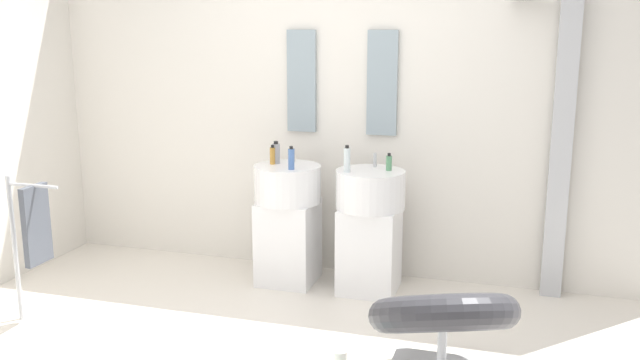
% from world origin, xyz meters
% --- Properties ---
extents(rear_partition, '(4.80, 0.10, 2.60)m').
position_xyz_m(rear_partition, '(0.00, 1.65, 1.30)').
color(rear_partition, silver).
rests_on(rear_partition, ground_plane).
extents(pedestal_sink_left, '(0.48, 0.48, 0.98)m').
position_xyz_m(pedestal_sink_left, '(-0.31, 1.25, 0.48)').
color(pedestal_sink_left, white).
rests_on(pedestal_sink_left, ground_plane).
extents(pedestal_sink_right, '(0.48, 0.48, 0.98)m').
position_xyz_m(pedestal_sink_right, '(0.31, 1.25, 0.48)').
color(pedestal_sink_right, white).
rests_on(pedestal_sink_right, ground_plane).
extents(vanity_mirror_left, '(0.22, 0.03, 0.75)m').
position_xyz_m(vanity_mirror_left, '(-0.31, 1.58, 1.45)').
color(vanity_mirror_left, '#8C9EA8').
extents(vanity_mirror_right, '(0.22, 0.03, 0.75)m').
position_xyz_m(vanity_mirror_right, '(0.31, 1.58, 1.45)').
color(vanity_mirror_right, '#8C9EA8').
extents(shower_column, '(0.49, 0.24, 2.05)m').
position_xyz_m(shower_column, '(1.54, 1.53, 1.08)').
color(shower_column, '#B7BABF').
rests_on(shower_column, ground_plane).
extents(lounge_chair, '(1.01, 1.01, 0.65)m').
position_xyz_m(lounge_chair, '(0.97, 0.05, 0.35)').
color(lounge_chair, '#B7BABF').
rests_on(lounge_chair, ground_plane).
extents(towel_rack, '(0.37, 0.22, 0.95)m').
position_xyz_m(towel_rack, '(-1.58, 0.10, 0.63)').
color(towel_rack, '#B7BABF').
rests_on(towel_rack, ground_plane).
extents(coffee_mug, '(0.08, 0.08, 0.10)m').
position_xyz_m(coffee_mug, '(0.42, 0.05, 0.06)').
color(coffee_mug, white).
rests_on(coffee_mug, area_rug).
extents(soap_bottle_amber, '(0.04, 0.04, 0.14)m').
position_xyz_m(soap_bottle_amber, '(-0.43, 1.26, 0.94)').
color(soap_bottle_amber, '#C68C38').
rests_on(soap_bottle_amber, pedestal_sink_left).
extents(soap_bottle_green, '(0.04, 0.04, 0.12)m').
position_xyz_m(soap_bottle_green, '(0.42, 1.29, 0.93)').
color(soap_bottle_green, '#59996B').
rests_on(soap_bottle_green, pedestal_sink_right).
extents(soap_bottle_grey, '(0.06, 0.06, 0.16)m').
position_xyz_m(soap_bottle_grey, '(-0.41, 1.30, 0.95)').
color(soap_bottle_grey, '#99999E').
rests_on(soap_bottle_grey, pedestal_sink_left).
extents(soap_bottle_clear, '(0.05, 0.05, 0.19)m').
position_xyz_m(soap_bottle_clear, '(0.16, 1.15, 0.96)').
color(soap_bottle_clear, silver).
rests_on(soap_bottle_clear, pedestal_sink_right).
extents(soap_bottle_blue, '(0.04, 0.04, 0.16)m').
position_xyz_m(soap_bottle_blue, '(-0.23, 1.13, 0.95)').
color(soap_bottle_blue, '#4C72B7').
rests_on(soap_bottle_blue, pedestal_sink_left).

